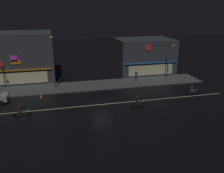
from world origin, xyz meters
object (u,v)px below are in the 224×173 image
(pedestrian_on_sidewalk, at_px, (136,76))
(motorcycle_opposite_lane, at_px, (22,112))
(streetlamp_east, at_px, (169,58))
(motorcycle_lead, at_px, (192,91))
(streetlamp_mid, at_px, (53,58))
(traffic_cone, at_px, (41,96))
(motorcycle_following, at_px, (138,103))

(pedestrian_on_sidewalk, relative_size, motorcycle_opposite_lane, 0.93)
(streetlamp_east, xyz_separation_m, motorcycle_lead, (-0.22, -7.96, -3.16))
(streetlamp_mid, height_order, pedestrian_on_sidewalk, streetlamp_mid)
(streetlamp_east, bearing_deg, motorcycle_lead, -91.61)
(motorcycle_lead, bearing_deg, pedestrian_on_sidewalk, 127.12)
(motorcycle_lead, distance_m, traffic_cone, 21.08)
(streetlamp_mid, relative_size, streetlamp_east, 1.31)
(streetlamp_mid, xyz_separation_m, traffic_cone, (-2.00, -3.44, -4.49))
(streetlamp_east, height_order, motorcycle_following, streetlamp_east)
(streetlamp_east, relative_size, motorcycle_following, 3.20)
(streetlamp_mid, height_order, streetlamp_east, streetlamp_mid)
(motorcycle_following, bearing_deg, traffic_cone, -33.74)
(streetlamp_mid, xyz_separation_m, pedestrian_on_sidewalk, (13.16, 0.40, -3.82))
(streetlamp_east, height_order, pedestrian_on_sidewalk, streetlamp_east)
(motorcycle_lead, xyz_separation_m, traffic_cone, (-20.68, 4.04, -0.36))
(motorcycle_following, relative_size, traffic_cone, 3.45)
(streetlamp_mid, bearing_deg, traffic_cone, -120.21)
(motorcycle_lead, bearing_deg, streetlamp_east, 90.50)
(pedestrian_on_sidewalk, height_order, motorcycle_lead, pedestrian_on_sidewalk)
(streetlamp_mid, bearing_deg, motorcycle_following, -45.55)
(traffic_cone, bearing_deg, motorcycle_opposite_lane, -107.12)
(motorcycle_lead, height_order, motorcycle_following, same)
(motorcycle_following, xyz_separation_m, motorcycle_opposite_lane, (-13.54, 0.62, 0.00))
(pedestrian_on_sidewalk, height_order, motorcycle_opposite_lane, pedestrian_on_sidewalk)
(streetlamp_mid, distance_m, motorcycle_following, 14.50)
(motorcycle_opposite_lane, bearing_deg, motorcycle_following, -176.62)
(streetlamp_mid, bearing_deg, pedestrian_on_sidewalk, 1.74)
(motorcycle_opposite_lane, distance_m, traffic_cone, 6.15)
(streetlamp_east, relative_size, motorcycle_lead, 3.20)
(pedestrian_on_sidewalk, bearing_deg, motorcycle_lead, -22.77)
(motorcycle_opposite_lane, relative_size, traffic_cone, 3.45)
(streetlamp_east, distance_m, motorcycle_lead, 8.56)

